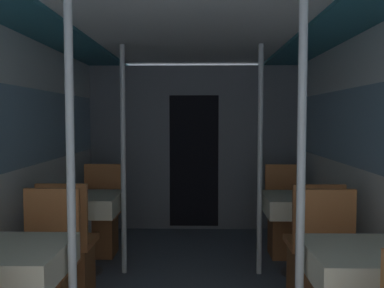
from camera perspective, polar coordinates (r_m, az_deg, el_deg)
wall_left at (r=3.63m, az=-22.83°, el=-2.31°), size 0.05×6.38×2.15m
wall_right at (r=3.57m, az=22.62°, el=-2.40°), size 0.05×6.38×2.15m
ceiling_panel at (r=3.38m, az=-0.33°, el=15.80°), size 2.78×6.38×0.07m
bulkhead_far at (r=5.63m, az=0.27°, el=-0.56°), size 2.73×0.09×2.15m
dining_table_left_0 at (r=2.72m, az=-23.15°, el=-14.76°), size 0.63×0.63×0.74m
chair_left_far_0 at (r=3.30m, az=-18.95°, el=-17.43°), size 0.40×0.40×0.96m
support_pole_left_0 at (r=2.49m, az=-15.83°, el=-5.81°), size 0.05×0.05×2.15m
dining_table_left_1 at (r=4.20m, az=-13.95°, el=-8.12°), size 0.63×0.63×0.74m
chair_left_near_1 at (r=3.78m, az=-16.09°, el=-14.66°), size 0.40×0.40×0.96m
chair_left_far_1 at (r=4.79m, az=-12.17°, el=-10.71°), size 0.40×0.40×0.96m
support_pole_left_1 at (r=4.06m, az=-9.15°, el=-2.15°), size 0.05×0.05×2.15m
dining_table_right_0 at (r=2.66m, az=21.97°, el=-15.17°), size 0.63×0.63×0.74m
chair_right_far_0 at (r=3.25m, az=18.26°, el=-17.75°), size 0.40×0.40×0.96m
support_pole_right_0 at (r=2.45m, az=14.31°, el=-5.95°), size 0.05×0.05×2.15m
dining_table_right_1 at (r=4.16m, az=13.94°, el=-8.23°), size 0.63×0.63×0.74m
chair_right_near_1 at (r=3.74m, az=15.77°, el=-14.88°), size 0.40×0.40×0.96m
chair_right_far_1 at (r=4.75m, az=12.40°, el=-10.82°), size 0.40×0.40×0.96m
support_pole_right_1 at (r=4.03m, az=9.05°, el=-2.18°), size 0.05×0.05×2.15m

